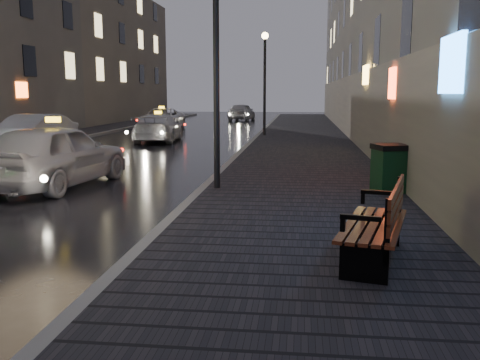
# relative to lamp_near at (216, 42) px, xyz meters

# --- Properties ---
(ground) EXTENTS (120.00, 120.00, 0.00)m
(ground) POSITION_rel_lamp_near_xyz_m (-1.85, -6.00, -3.49)
(ground) COLOR black
(ground) RESTS_ON ground
(sidewalk) EXTENTS (4.60, 58.00, 0.15)m
(sidewalk) POSITION_rel_lamp_near_xyz_m (2.05, 15.00, -3.41)
(sidewalk) COLOR black
(sidewalk) RESTS_ON ground
(curb) EXTENTS (0.20, 58.00, 0.15)m
(curb) POSITION_rel_lamp_near_xyz_m (-0.35, 15.00, -3.41)
(curb) COLOR slate
(curb) RESTS_ON ground
(sidewalk_far) EXTENTS (2.40, 58.00, 0.15)m
(sidewalk_far) POSITION_rel_lamp_near_xyz_m (-10.55, 15.00, -3.41)
(sidewalk_far) COLOR black
(sidewalk_far) RESTS_ON ground
(curb_far) EXTENTS (0.20, 58.00, 0.15)m
(curb_far) POSITION_rel_lamp_near_xyz_m (-9.25, 15.00, -3.41)
(curb_far) COLOR slate
(curb_far) RESTS_ON ground
(building_near) EXTENTS (1.80, 50.00, 13.00)m
(building_near) POSITION_rel_lamp_near_xyz_m (5.25, 19.00, 3.01)
(building_near) COLOR #605B54
(building_near) RESTS_ON ground
(building_far_c) EXTENTS (6.00, 22.00, 11.00)m
(building_far_c) POSITION_rel_lamp_near_xyz_m (-15.35, 33.00, 2.01)
(building_far_c) COLOR #6B6051
(building_far_c) RESTS_ON ground
(lamp_near) EXTENTS (0.36, 0.36, 5.28)m
(lamp_near) POSITION_rel_lamp_near_xyz_m (0.00, 0.00, 0.00)
(lamp_near) COLOR black
(lamp_near) RESTS_ON sidewalk
(lamp_far) EXTENTS (0.36, 0.36, 5.28)m
(lamp_far) POSITION_rel_lamp_near_xyz_m (0.00, 16.00, 0.00)
(lamp_far) COLOR black
(lamp_far) RESTS_ON sidewalk
(bench) EXTENTS (1.19, 2.16, 1.05)m
(bench) POSITION_rel_lamp_near_xyz_m (3.00, -5.28, -2.81)
(bench) COLOR black
(bench) RESTS_ON sidewalk
(trash_bin) EXTENTS (0.88, 0.88, 1.08)m
(trash_bin) POSITION_rel_lamp_near_xyz_m (3.95, -0.07, -2.79)
(trash_bin) COLOR black
(trash_bin) RESTS_ON sidewalk
(taxi_near) EXTENTS (2.52, 5.00, 1.63)m
(taxi_near) POSITION_rel_lamp_near_xyz_m (-4.20, 0.47, -2.67)
(taxi_near) COLOR silver
(taxi_near) RESTS_ON ground
(car_left_mid) EXTENTS (2.03, 4.73, 1.52)m
(car_left_mid) POSITION_rel_lamp_near_xyz_m (-8.61, 7.68, -2.73)
(car_left_mid) COLOR #939299
(car_left_mid) RESTS_ON ground
(taxi_mid) EXTENTS (2.25, 4.78, 1.35)m
(taxi_mid) POSITION_rel_lamp_near_xyz_m (-4.96, 13.15, -2.82)
(taxi_mid) COLOR silver
(taxi_mid) RESTS_ON ground
(taxi_far) EXTENTS (2.34, 4.93, 1.36)m
(taxi_far) POSITION_rel_lamp_near_xyz_m (-7.10, 21.87, -2.81)
(taxi_far) COLOR silver
(taxi_far) RESTS_ON ground
(car_far) EXTENTS (2.15, 4.44, 1.46)m
(car_far) POSITION_rel_lamp_near_xyz_m (-3.10, 32.94, -2.76)
(car_far) COLOR #A09EA6
(car_far) RESTS_ON ground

